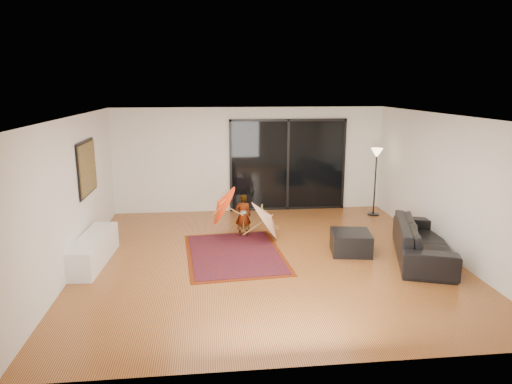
{
  "coord_description": "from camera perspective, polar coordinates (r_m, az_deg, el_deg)",
  "views": [
    {
      "loc": [
        -1.11,
        -8.17,
        3.23
      ],
      "look_at": [
        -0.12,
        0.89,
        1.1
      ],
      "focal_mm": 32.0,
      "sensor_mm": 36.0,
      "label": 1
    }
  ],
  "objects": [
    {
      "name": "wall_left",
      "position": [
        8.72,
        -21.96,
        -0.27
      ],
      "size": [
        0.0,
        7.0,
        7.0
      ],
      "primitive_type": "plane",
      "rotation": [
        1.57,
        0.0,
        1.57
      ],
      "color": "silver",
      "rests_on": "floor"
    },
    {
      "name": "floor_lamp",
      "position": [
        11.8,
        14.8,
        3.56
      ],
      "size": [
        0.29,
        0.29,
        1.71
      ],
      "color": "black",
      "rests_on": "floor"
    },
    {
      "name": "floor",
      "position": [
        8.86,
        1.43,
        -8.23
      ],
      "size": [
        7.0,
        7.0,
        0.0
      ],
      "primitive_type": "plane",
      "color": "#AD672F",
      "rests_on": "ground"
    },
    {
      "name": "speaker",
      "position": [
        9.05,
        -19.67,
        -7.61
      ],
      "size": [
        0.32,
        0.32,
        0.28
      ],
      "primitive_type": "cube",
      "rotation": [
        0.0,
        0.0,
        0.36
      ],
      "color": "#424244",
      "rests_on": "floor"
    },
    {
      "name": "wall_right",
      "position": [
        9.57,
        22.73,
        0.79
      ],
      "size": [
        0.0,
        7.0,
        7.0
      ],
      "primitive_type": "plane",
      "rotation": [
        1.57,
        0.0,
        -1.57
      ],
      "color": "silver",
      "rests_on": "floor"
    },
    {
      "name": "ceiling",
      "position": [
        8.27,
        1.54,
        9.47
      ],
      "size": [
        7.0,
        7.0,
        0.0
      ],
      "primitive_type": "plane",
      "rotation": [
        3.14,
        0.0,
        0.0
      ],
      "color": "white",
      "rests_on": "wall_back"
    },
    {
      "name": "media_console",
      "position": [
        9.05,
        -19.66,
        -6.81
      ],
      "size": [
        0.58,
        1.89,
        0.52
      ],
      "primitive_type": "cube",
      "rotation": [
        0.0,
        0.0,
        -0.06
      ],
      "color": "white",
      "rests_on": "floor"
    },
    {
      "name": "wall_back",
      "position": [
        11.88,
        -0.78,
        4.05
      ],
      "size": [
        7.0,
        0.0,
        7.0
      ],
      "primitive_type": "plane",
      "rotation": [
        1.57,
        0.0,
        0.0
      ],
      "color": "silver",
      "rests_on": "floor"
    },
    {
      "name": "child",
      "position": [
        9.91,
        -1.62,
        -2.98
      ],
      "size": [
        0.36,
        0.24,
        0.95
      ],
      "primitive_type": "imported",
      "rotation": [
        0.0,
        0.0,
        3.1
      ],
      "color": "#999999",
      "rests_on": "floor"
    },
    {
      "name": "sliding_door",
      "position": [
        12.01,
        4.0,
        3.39
      ],
      "size": [
        3.06,
        0.07,
        2.4
      ],
      "color": "black",
      "rests_on": "wall_back"
    },
    {
      "name": "parasol_orange",
      "position": [
        9.77,
        -4.83,
        -1.7
      ],
      "size": [
        0.61,
        0.91,
        0.91
      ],
      "rotation": [
        0.0,
        -1.04,
        0.0
      ],
      "color": "#FF3B0D",
      "rests_on": "child"
    },
    {
      "name": "wall_front",
      "position": [
        5.16,
        6.73,
        -8.31
      ],
      "size": [
        7.0,
        0.0,
        7.0
      ],
      "primitive_type": "plane",
      "rotation": [
        -1.57,
        0.0,
        0.0
      ],
      "color": "silver",
      "rests_on": "floor"
    },
    {
      "name": "parasol_white",
      "position": [
        9.82,
        1.94,
        -2.96
      ],
      "size": [
        0.69,
        0.96,
        0.98
      ],
      "rotation": [
        0.0,
        0.98,
        0.0
      ],
      "color": "silver",
      "rests_on": "floor"
    },
    {
      "name": "painting",
      "position": [
        9.6,
        -20.34,
        2.86
      ],
      "size": [
        0.04,
        1.28,
        1.08
      ],
      "color": "black",
      "rests_on": "wall_left"
    },
    {
      "name": "sofa",
      "position": [
        9.3,
        20.14,
        -5.73
      ],
      "size": [
        1.65,
        2.56,
        0.7
      ],
      "primitive_type": "imported",
      "rotation": [
        0.0,
        0.0,
        1.24
      ],
      "color": "black",
      "rests_on": "floor"
    },
    {
      "name": "persian_rug",
      "position": [
        9.05,
        -2.69,
        -7.7
      ],
      "size": [
        2.04,
        2.71,
        0.02
      ],
      "rotation": [
        0.0,
        0.0,
        0.08
      ],
      "color": "#581C07",
      "rests_on": "floor"
    },
    {
      "name": "ottoman",
      "position": [
        9.24,
        11.76,
        -6.19
      ],
      "size": [
        0.86,
        0.86,
        0.43
      ],
      "primitive_type": "cube",
      "rotation": [
        0.0,
        0.0,
        -0.16
      ],
      "color": "black",
      "rests_on": "floor"
    }
  ]
}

